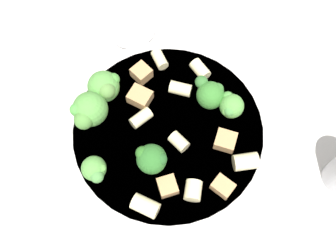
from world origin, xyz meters
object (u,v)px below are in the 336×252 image
at_px(broccoli_floret_4, 208,91).
at_px(rigatoni_4, 145,206).
at_px(rigatoni_1, 141,118).
at_px(rigatoni_2, 193,190).
at_px(rigatoni_5, 180,89).
at_px(broccoli_floret_1, 152,159).
at_px(broccoli_floret_5, 104,87).
at_px(rigatoni_7, 200,69).
at_px(chicken_chunk_1, 225,141).
at_px(broccoli_floret_0, 95,170).
at_px(pasta_bowl, 168,134).
at_px(broccoli_floret_2, 89,111).
at_px(broccoli_floret_3, 231,106).
at_px(rigatoni_0, 182,140).
at_px(rigatoni_3, 160,59).
at_px(spoon, 151,31).
at_px(chicken_chunk_0, 141,73).
at_px(chicken_chunk_3, 140,97).
at_px(rigatoni_6, 246,162).
at_px(chicken_chunk_4, 168,186).
at_px(chicken_chunk_2, 223,187).

distance_m(broccoli_floret_4, rigatoni_4, 0.14).
xyz_separation_m(rigatoni_1, rigatoni_2, (0.00, 0.10, 0.00)).
bearing_deg(rigatoni_2, rigatoni_5, -118.74).
distance_m(broccoli_floret_1, broccoli_floret_5, 0.10).
relative_size(rigatoni_4, rigatoni_7, 1.18).
distance_m(rigatoni_1, chicken_chunk_1, 0.10).
height_order(broccoli_floret_0, rigatoni_4, broccoli_floret_0).
height_order(pasta_bowl, broccoli_floret_2, broccoli_floret_2).
bearing_deg(broccoli_floret_3, broccoli_floret_4, -71.66).
xyz_separation_m(rigatoni_1, chicken_chunk_1, (-0.06, 0.07, -0.00)).
xyz_separation_m(broccoli_floret_3, rigatoni_0, (0.06, -0.00, -0.01)).
bearing_deg(rigatoni_5, rigatoni_3, -93.29).
xyz_separation_m(broccoli_floret_2, rigatoni_3, (-0.11, -0.02, -0.02)).
bearing_deg(broccoli_floret_4, spoon, -93.98).
relative_size(broccoli_floret_2, rigatoni_3, 2.02).
bearing_deg(rigatoni_4, pasta_bowl, -139.08).
bearing_deg(rigatoni_0, rigatoni_3, -110.62).
height_order(broccoli_floret_0, chicken_chunk_0, broccoli_floret_0).
bearing_deg(broccoli_floret_5, chicken_chunk_3, 139.67).
bearing_deg(broccoli_floret_2, chicken_chunk_1, 135.83).
xyz_separation_m(broccoli_floret_1, broccoli_floret_4, (-0.10, -0.03, -0.00)).
relative_size(broccoli_floret_4, rigatoni_6, 1.42).
bearing_deg(rigatoni_2, chicken_chunk_0, -102.31).
relative_size(broccoli_floret_2, rigatoni_7, 1.95).
bearing_deg(chicken_chunk_1, spoon, -97.28).
bearing_deg(rigatoni_3, rigatoni_2, 68.29).
xyz_separation_m(broccoli_floret_1, rigatoni_6, (-0.08, 0.05, -0.02)).
relative_size(pasta_bowl, rigatoni_4, 8.56).
relative_size(rigatoni_0, spoon, 0.12).
xyz_separation_m(broccoli_floret_5, chicken_chunk_4, (0.00, 0.13, -0.02)).
xyz_separation_m(rigatoni_3, rigatoni_6, (-0.00, 0.16, 0.00)).
distance_m(rigatoni_3, rigatoni_4, 0.18).
height_order(rigatoni_5, chicken_chunk_3, same).
bearing_deg(broccoli_floret_4, chicken_chunk_3, -34.68).
bearing_deg(chicken_chunk_1, chicken_chunk_2, 49.56).
bearing_deg(chicken_chunk_1, rigatoni_3, -89.36).
relative_size(broccoli_floret_0, broccoli_floret_3, 0.97).
bearing_deg(broccoli_floret_2, pasta_bowl, 139.21).
distance_m(broccoli_floret_5, rigatoni_1, 0.05).
bearing_deg(rigatoni_0, broccoli_floret_0, -11.44).
height_order(rigatoni_0, rigatoni_6, rigatoni_6).
relative_size(broccoli_floret_1, rigatoni_5, 1.64).
relative_size(broccoli_floret_1, rigatoni_7, 1.71).
bearing_deg(broccoli_floret_3, broccoli_floret_1, 1.25).
relative_size(rigatoni_0, chicken_chunk_1, 0.94).
relative_size(rigatoni_0, chicken_chunk_3, 0.85).
bearing_deg(chicken_chunk_3, chicken_chunk_2, 96.10).
relative_size(broccoli_floret_3, broccoli_floret_4, 0.97).
bearing_deg(rigatoni_2, broccoli_floret_0, -44.85).
relative_size(broccoli_floret_4, rigatoni_1, 1.49).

